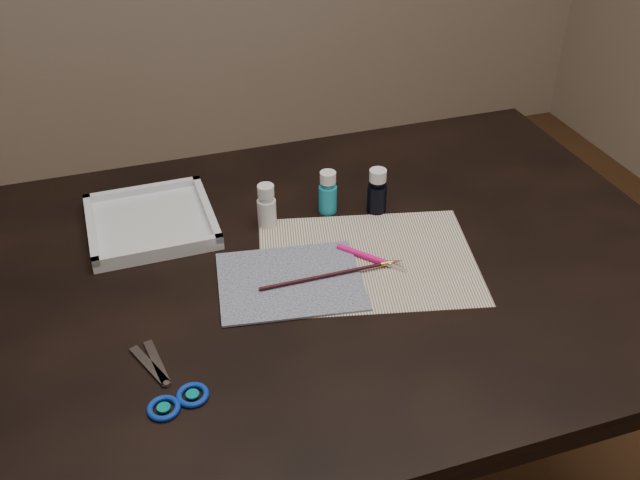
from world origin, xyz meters
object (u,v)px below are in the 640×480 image
object	(u,v)px
paper	(368,260)
paint_bottle_white	(267,206)
paint_bottle_cyan	(328,192)
palette_tray	(151,221)
paint_bottle_navy	(377,191)
scissors	(158,379)
canvas	(290,281)

from	to	relation	value
paper	paint_bottle_white	world-z (taller)	paint_bottle_white
paint_bottle_cyan	palette_tray	xyz separation A→B (m)	(-0.33, 0.05, -0.03)
paint_bottle_navy	palette_tray	distance (m)	0.43
paint_bottle_cyan	paint_bottle_navy	bearing A→B (deg)	-18.34
paint_bottle_white	paint_bottle_cyan	distance (m)	0.12
paint_bottle_white	scissors	world-z (taller)	paint_bottle_white
paper	paint_bottle_cyan	bearing A→B (deg)	94.98
canvas	palette_tray	distance (m)	0.31
paint_bottle_cyan	scissors	size ratio (longest dim) A/B	0.48
paper	paint_bottle_navy	size ratio (longest dim) A/B	4.15
canvas	paint_bottle_cyan	distance (m)	0.23
paper	paint_bottle_cyan	size ratio (longest dim) A/B	4.40
canvas	paint_bottle_white	bearing A→B (deg)	87.64
paint_bottle_cyan	paint_bottle_navy	size ratio (longest dim) A/B	0.94
paint_bottle_navy	paint_bottle_white	bearing A→B (deg)	175.09
canvas	scissors	world-z (taller)	scissors
paper	paint_bottle_white	size ratio (longest dim) A/B	4.37
paint_bottle_white	paint_bottle_navy	distance (m)	0.21
paper	scissors	xyz separation A→B (m)	(-0.38, -0.17, 0.00)
paint_bottle_cyan	palette_tray	bearing A→B (deg)	171.43
paint_bottle_cyan	scissors	bearing A→B (deg)	-137.01
scissors	palette_tray	distance (m)	0.40
paint_bottle_cyan	canvas	bearing A→B (deg)	-124.47
paint_bottle_navy	palette_tray	size ratio (longest dim) A/B	0.40
paint_bottle_white	scissors	distance (m)	0.42
canvas	paint_bottle_navy	size ratio (longest dim) A/B	2.65
paper	canvas	world-z (taller)	canvas
canvas	scissors	bearing A→B (deg)	-147.03
paint_bottle_white	paper	bearing A→B (deg)	-49.53
canvas	paint_bottle_white	size ratio (longest dim) A/B	2.79
canvas	paint_bottle_white	xyz separation A→B (m)	(0.01, 0.18, 0.04)
paper	canvas	size ratio (longest dim) A/B	1.57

